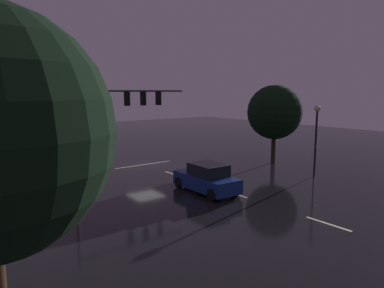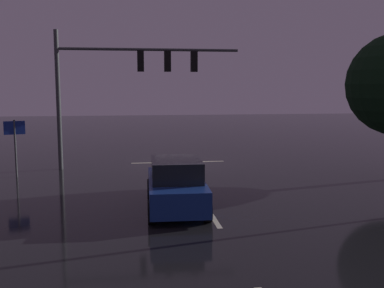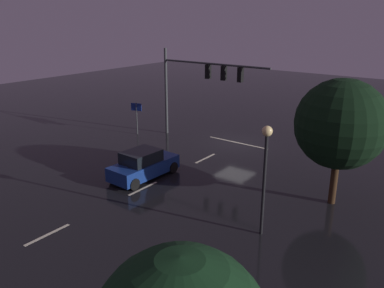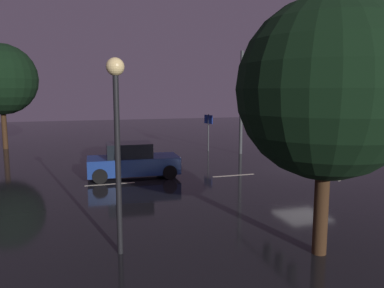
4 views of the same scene
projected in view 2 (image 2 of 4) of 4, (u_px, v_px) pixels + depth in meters
ground_plane at (179, 163)px, 23.63m from camera, size 80.00×80.00×0.00m
traffic_signal_assembly at (126, 73)px, 21.75m from camera, size 8.97×0.47×6.75m
lane_dash_far at (188, 178)px, 19.70m from camera, size 0.16×2.20×0.01m
lane_dash_mid at (213, 217)px, 13.81m from camera, size 0.16×2.20×0.01m
stop_bar at (178, 162)px, 23.88m from camera, size 5.00×0.16×0.01m
car_approaching at (176, 185)px, 14.71m from camera, size 2.03×4.42×1.70m
route_sign at (15, 136)px, 19.76m from camera, size 0.88×0.31×2.58m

